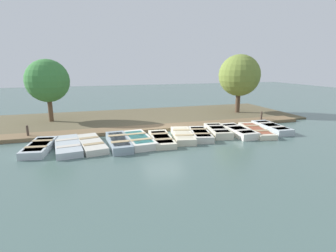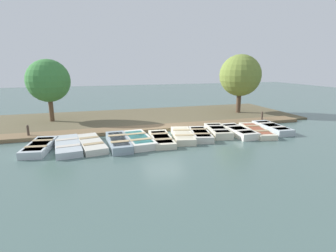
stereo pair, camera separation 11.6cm
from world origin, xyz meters
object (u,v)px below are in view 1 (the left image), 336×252
at_px(rowboat_9, 238,131).
at_px(rowboat_5, 161,139).
at_px(rowboat_0, 40,147).
at_px(mooring_post_near, 28,132).
at_px(mooring_post_far, 261,117).
at_px(rowboat_7, 200,134).
at_px(rowboat_10, 256,130).
at_px(rowboat_1, 68,146).
at_px(park_tree_left, 239,75).
at_px(rowboat_2, 91,144).
at_px(rowboat_3, 119,142).
at_px(rowboat_4, 138,140).
at_px(park_tree_far_left, 47,81).
at_px(rowboat_11, 271,128).
at_px(rowboat_6, 183,135).
at_px(rowboat_8, 218,131).

bearing_deg(rowboat_9, rowboat_5, -88.55).
height_order(rowboat_0, rowboat_9, rowboat_9).
xyz_separation_m(mooring_post_near, mooring_post_far, (0.00, 15.65, 0.00)).
height_order(rowboat_7, rowboat_10, rowboat_7).
relative_size(rowboat_1, park_tree_left, 0.68).
height_order(rowboat_0, rowboat_2, rowboat_0).
xyz_separation_m(rowboat_3, rowboat_10, (-0.18, 8.58, -0.05)).
xyz_separation_m(rowboat_4, park_tree_far_left, (-6.89, -5.17, 2.86)).
xyz_separation_m(rowboat_1, rowboat_9, (0.01, 9.83, 0.04)).
bearing_deg(rowboat_7, rowboat_4, -75.65).
bearing_deg(rowboat_7, rowboat_1, -76.99).
bearing_deg(rowboat_4, park_tree_left, 117.45).
xyz_separation_m(rowboat_9, park_tree_far_left, (-6.84, -11.37, 2.85)).
bearing_deg(rowboat_5, rowboat_4, -89.81).
bearing_deg(rowboat_3, rowboat_2, -102.29).
distance_m(rowboat_9, park_tree_far_left, 13.57).
relative_size(rowboat_0, mooring_post_far, 3.62).
relative_size(rowboat_1, rowboat_11, 1.11).
bearing_deg(rowboat_5, park_tree_far_left, -132.24).
distance_m(rowboat_3, rowboat_10, 8.58).
height_order(rowboat_0, mooring_post_far, mooring_post_far).
bearing_deg(rowboat_11, rowboat_6, -86.25).
relative_size(rowboat_3, rowboat_11, 1.07).
xyz_separation_m(rowboat_0, rowboat_10, (0.17, 12.44, -0.02)).
bearing_deg(mooring_post_near, rowboat_3, 60.28).
distance_m(rowboat_0, rowboat_2, 2.48).
bearing_deg(rowboat_7, park_tree_far_left, -114.74).
bearing_deg(rowboat_5, rowboat_3, -83.72).
relative_size(rowboat_10, mooring_post_near, 4.40).
bearing_deg(rowboat_1, rowboat_5, 81.16).
height_order(rowboat_0, rowboat_5, rowboat_0).
height_order(rowboat_4, rowboat_5, rowboat_4).
bearing_deg(rowboat_5, rowboat_7, 100.40).
relative_size(rowboat_1, mooring_post_far, 4.19).
height_order(rowboat_5, rowboat_6, rowboat_6).
bearing_deg(rowboat_4, rowboat_11, 86.97).
distance_m(rowboat_7, rowboat_11, 5.07).
height_order(rowboat_9, rowboat_10, rowboat_9).
bearing_deg(rowboat_0, rowboat_5, 95.25).
height_order(rowboat_8, mooring_post_far, mooring_post_far).
xyz_separation_m(rowboat_5, rowboat_6, (-0.28, 1.35, 0.03)).
relative_size(rowboat_2, rowboat_7, 1.17).
xyz_separation_m(rowboat_1, rowboat_3, (0.22, 2.54, 0.04)).
distance_m(rowboat_1, rowboat_2, 1.15).
distance_m(rowboat_0, rowboat_11, 13.75).
xyz_separation_m(rowboat_11, park_tree_far_left, (-6.65, -13.96, 2.85)).
distance_m(rowboat_8, rowboat_9, 1.24).
relative_size(rowboat_0, rowboat_4, 0.92).
bearing_deg(rowboat_4, rowboat_9, 85.83).
bearing_deg(rowboat_0, rowboat_6, 97.88).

